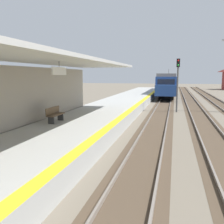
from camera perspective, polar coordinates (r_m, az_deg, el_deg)
station_platform at (r=18.58m, az=-3.71°, el=-1.50°), size 5.00×80.00×0.91m
track_pair_nearest_platform at (r=21.77m, az=10.68°, el=-1.25°), size 2.34×120.00×0.16m
track_pair_middle at (r=21.85m, az=19.62°, el=-1.56°), size 2.34×120.00×0.16m
approaching_train at (r=43.99m, az=12.52°, el=6.27°), size 2.93×19.60×4.76m
rail_signal_post at (r=25.39m, az=14.67°, el=7.11°), size 0.32×0.34×5.20m
platform_bench at (r=15.07m, az=-12.87°, el=-0.45°), size 0.45×1.60×0.88m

